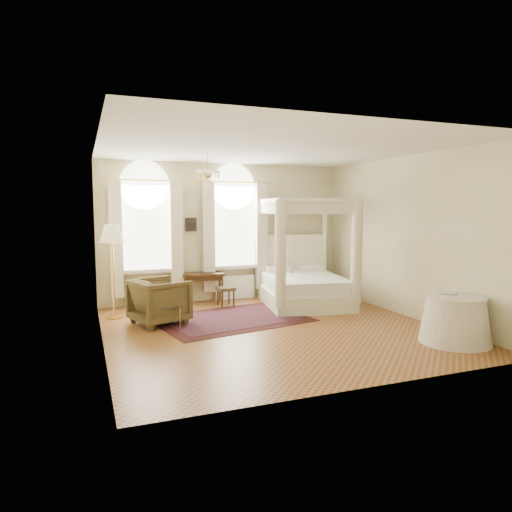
# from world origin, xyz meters

# --- Properties ---
(ground) EXTENTS (6.00, 6.00, 0.00)m
(ground) POSITION_xyz_m (0.00, 0.00, 0.00)
(ground) COLOR #985F2C
(ground) RESTS_ON ground
(room_walls) EXTENTS (6.00, 6.00, 6.00)m
(room_walls) POSITION_xyz_m (0.00, 0.00, 1.98)
(room_walls) COLOR #F5EBBB
(room_walls) RESTS_ON ground
(window_left) EXTENTS (1.62, 0.27, 3.29)m
(window_left) POSITION_xyz_m (-1.90, 2.87, 1.49)
(window_left) COLOR white
(window_left) RESTS_ON room_walls
(window_right) EXTENTS (1.62, 0.27, 3.29)m
(window_right) POSITION_xyz_m (0.20, 2.87, 1.49)
(window_right) COLOR white
(window_right) RESTS_ON room_walls
(chandelier) EXTENTS (0.51, 0.45, 0.50)m
(chandelier) POSITION_xyz_m (-0.90, 1.20, 2.91)
(chandelier) COLOR gold
(chandelier) RESTS_ON room_walls
(wall_pictures) EXTENTS (2.54, 0.03, 0.39)m
(wall_pictures) POSITION_xyz_m (0.09, 2.97, 1.89)
(wall_pictures) COLOR black
(wall_pictures) RESTS_ON room_walls
(canopy_bed) EXTENTS (2.20, 2.54, 2.44)m
(canopy_bed) POSITION_xyz_m (1.49, 1.66, 0.56)
(canopy_bed) COLOR beige
(canopy_bed) RESTS_ON ground
(nightstand) EXTENTS (0.55, 0.53, 0.65)m
(nightstand) POSITION_xyz_m (2.23, 2.70, 0.33)
(nightstand) COLOR #3E2511
(nightstand) RESTS_ON ground
(nightstand_lamp) EXTENTS (0.26, 0.26, 0.39)m
(nightstand_lamp) POSITION_xyz_m (2.22, 2.71, 0.91)
(nightstand_lamp) COLOR gold
(nightstand_lamp) RESTS_ON nightstand
(writing_desk) EXTENTS (1.02, 0.64, 0.72)m
(writing_desk) POSITION_xyz_m (-0.64, 2.70, 0.62)
(writing_desk) COLOR #3E2511
(writing_desk) RESTS_ON ground
(laptop) EXTENTS (0.30, 0.21, 0.02)m
(laptop) POSITION_xyz_m (-0.56, 2.65, 0.73)
(laptop) COLOR black
(laptop) RESTS_ON writing_desk
(stool) EXTENTS (0.40, 0.40, 0.43)m
(stool) POSITION_xyz_m (-0.23, 2.25, 0.36)
(stool) COLOR #42361C
(stool) RESTS_ON ground
(armchair) EXTENTS (1.23, 1.21, 0.89)m
(armchair) POSITION_xyz_m (-1.91, 1.13, 0.44)
(armchair) COLOR #473B1E
(armchair) RESTS_ON ground
(coffee_table) EXTENTS (0.62, 0.45, 0.41)m
(coffee_table) POSITION_xyz_m (-1.87, 0.83, 0.37)
(coffee_table) COLOR white
(coffee_table) RESTS_ON ground
(floor_lamp) EXTENTS (0.49, 0.49, 1.90)m
(floor_lamp) POSITION_xyz_m (-2.70, 1.93, 1.63)
(floor_lamp) COLOR gold
(floor_lamp) RESTS_ON ground
(oriental_rug) EXTENTS (3.27, 2.61, 0.01)m
(oriental_rug) POSITION_xyz_m (-0.52, 0.97, 0.01)
(oriental_rug) COLOR #39130D
(oriental_rug) RESTS_ON ground
(side_table) EXTENTS (1.15, 1.15, 0.79)m
(side_table) POSITION_xyz_m (2.49, -1.89, 0.39)
(side_table) COLOR beige
(side_table) RESTS_ON ground
(book) EXTENTS (0.31, 0.34, 0.03)m
(book) POSITION_xyz_m (2.42, -1.73, 0.80)
(book) COLOR black
(book) RESTS_ON side_table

